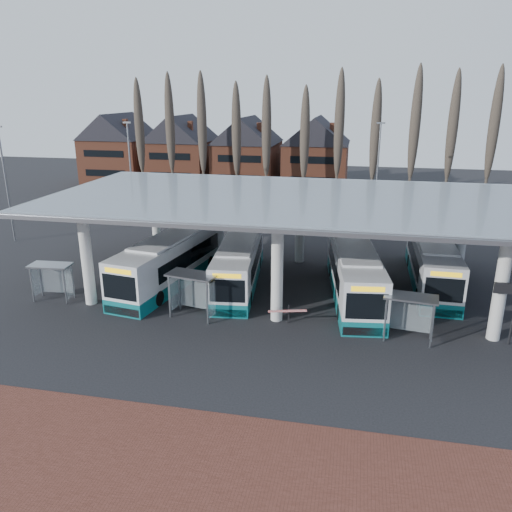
% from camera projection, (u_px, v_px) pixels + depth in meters
% --- Properties ---
extents(ground, '(140.00, 140.00, 0.00)m').
position_uv_depth(ground, '(269.00, 339.00, 27.29)').
color(ground, black).
rests_on(ground, ground).
extents(brick_strip, '(70.00, 10.00, 0.03)m').
position_uv_depth(brick_strip, '(203.00, 509.00, 16.12)').
color(brick_strip, brown).
rests_on(brick_strip, ground).
extents(station_canopy, '(32.00, 16.00, 6.34)m').
position_uv_depth(station_canopy, '(291.00, 206.00, 32.97)').
color(station_canopy, silver).
rests_on(station_canopy, ground).
extents(poplar_row, '(45.10, 1.10, 14.50)m').
position_uv_depth(poplar_row, '(323.00, 131.00, 55.27)').
color(poplar_row, '#473D33').
rests_on(poplar_row, ground).
extents(townhouse_row, '(36.80, 10.30, 12.25)m').
position_uv_depth(townhouse_row, '(214.00, 145.00, 69.42)').
color(townhouse_row, brown).
rests_on(townhouse_row, ground).
extents(lamp_post_a, '(0.80, 0.16, 10.17)m').
position_uv_depth(lamp_post_a, '(131.00, 172.00, 49.56)').
color(lamp_post_a, slate).
rests_on(lamp_post_a, ground).
extents(lamp_post_b, '(0.80, 0.16, 10.17)m').
position_uv_depth(lamp_post_b, '(377.00, 173.00, 48.67)').
color(lamp_post_b, slate).
rests_on(lamp_post_b, ground).
extents(lamp_post_d, '(0.80, 0.16, 10.17)m').
position_uv_depth(lamp_post_d, '(6.00, 183.00, 43.66)').
color(lamp_post_d, slate).
rests_on(lamp_post_d, ground).
extents(bus_0, '(4.47, 12.55, 3.42)m').
position_uv_depth(bus_0, '(172.00, 261.00, 35.00)').
color(bus_0, silver).
rests_on(bus_0, ground).
extents(bus_1, '(3.69, 11.57, 3.16)m').
position_uv_depth(bus_1, '(239.00, 264.00, 34.75)').
color(bus_1, silver).
rests_on(bus_1, ground).
extents(bus_2, '(4.11, 12.29, 3.35)m').
position_uv_depth(bus_2, '(354.00, 273.00, 32.72)').
color(bus_2, silver).
rests_on(bus_2, ground).
extents(bus_3, '(2.61, 11.81, 3.28)m').
position_uv_depth(bus_3, '(432.00, 262.00, 34.83)').
color(bus_3, silver).
rests_on(bus_3, ground).
extents(shelter_0, '(2.69, 1.49, 2.42)m').
position_uv_depth(shelter_0, '(52.00, 273.00, 32.06)').
color(shelter_0, gray).
rests_on(shelter_0, ground).
extents(shelter_1, '(3.16, 1.98, 2.74)m').
position_uv_depth(shelter_1, '(194.00, 285.00, 29.51)').
color(shelter_1, gray).
rests_on(shelter_1, ground).
extents(shelter_2, '(2.93, 1.73, 2.57)m').
position_uv_depth(shelter_2, '(410.00, 307.00, 26.71)').
color(shelter_2, gray).
rests_on(shelter_2, ground).
extents(barrier, '(2.18, 0.88, 1.11)m').
position_uv_depth(barrier, '(288.00, 312.00, 28.60)').
color(barrier, black).
rests_on(barrier, ground).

